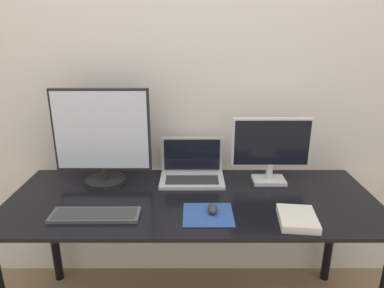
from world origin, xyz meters
TOP-DOWN VIEW (x-y plane):
  - wall_back at (0.00, 0.78)m, footprint 7.00×0.05m
  - desk at (0.00, 0.36)m, footprint 1.84×0.71m
  - monitor_left at (-0.48, 0.54)m, footprint 0.51×0.22m
  - monitor_right at (0.42, 0.54)m, footprint 0.42×0.12m
  - laptop at (-0.00, 0.59)m, footprint 0.35×0.22m
  - keyboard at (-0.44, 0.17)m, footprint 0.40×0.13m
  - mousepad at (0.07, 0.19)m, footprint 0.23×0.21m
  - mouse at (0.09, 0.20)m, footprint 0.05×0.07m
  - book at (0.46, 0.13)m, footprint 0.18×0.22m

SIDE VIEW (x-z plane):
  - desk at x=0.00m, z-range 0.27..1.01m
  - mousepad at x=0.07m, z-range 0.74..0.75m
  - keyboard at x=-0.44m, z-range 0.74..0.76m
  - book at x=0.46m, z-range 0.74..0.77m
  - mouse at x=0.09m, z-range 0.75..0.78m
  - laptop at x=0.00m, z-range 0.68..0.91m
  - monitor_right at x=0.42m, z-range 0.76..1.12m
  - monitor_left at x=-0.48m, z-range 0.74..1.26m
  - wall_back at x=0.00m, z-range 0.00..2.50m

